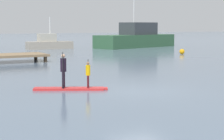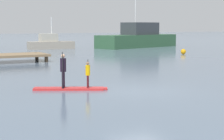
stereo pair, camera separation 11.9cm
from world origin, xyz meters
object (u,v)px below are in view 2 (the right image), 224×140
(paddleboard_near, at_px, (70,89))
(paddler_adult, at_px, (63,68))
(fishing_boat_white_large, at_px, (138,38))
(mooring_buoy_near, at_px, (183,52))
(fishing_boat_green_midground, at_px, (50,43))
(paddler_child_solo, at_px, (88,73))

(paddleboard_near, bearing_deg, paddler_adult, 154.07)
(fishing_boat_white_large, distance_m, mooring_buoy_near, 13.21)
(paddler_adult, relative_size, fishing_boat_green_midground, 0.29)
(paddleboard_near, distance_m, fishing_boat_white_large, 34.97)
(paddleboard_near, height_order, fishing_boat_white_large, fishing_boat_white_large)
(paddleboard_near, bearing_deg, fishing_boat_green_midground, 72.17)
(paddleboard_near, relative_size, mooring_buoy_near, 6.03)
(paddler_child_solo, bearing_deg, fishing_boat_green_midground, 73.60)
(mooring_buoy_near, bearing_deg, fishing_boat_green_midground, 121.16)
(paddler_adult, xyz_separation_m, mooring_buoy_near, (18.53, 14.94, -0.70))
(paddler_adult, height_order, fishing_boat_green_midground, fishing_boat_green_midground)
(paddler_adult, height_order, mooring_buoy_near, paddler_adult)
(fishing_boat_white_large, height_order, fishing_boat_green_midground, fishing_boat_white_large)
(paddleboard_near, height_order, paddler_child_solo, paddler_child_solo)
(paddleboard_near, relative_size, fishing_boat_white_large, 0.25)
(mooring_buoy_near, bearing_deg, paddleboard_near, -140.44)
(paddler_child_solo, bearing_deg, paddleboard_near, 153.55)
(paddleboard_near, height_order, fishing_boat_green_midground, fishing_boat_green_midground)
(paddler_adult, distance_m, fishing_boat_green_midground, 30.99)
(paddler_child_solo, distance_m, fishing_boat_white_large, 34.82)
(fishing_boat_white_large, relative_size, mooring_buoy_near, 23.97)
(fishing_boat_white_large, relative_size, fishing_boat_green_midground, 2.24)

